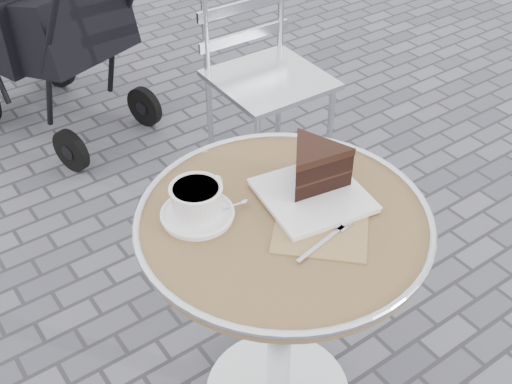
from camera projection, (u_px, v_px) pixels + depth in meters
cafe_table at (282, 266)px, 1.63m from camera, size 0.72×0.72×0.74m
cappuccino_set at (197, 203)px, 1.51m from camera, size 0.20×0.17×0.09m
cake_plate_set at (315, 173)px, 1.56m from camera, size 0.36×0.41×0.13m
bistro_chair at (256, 48)px, 2.55m from camera, size 0.43×0.43×0.94m
baby_stroller at (35, 22)px, 2.91m from camera, size 0.81×1.19×1.14m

